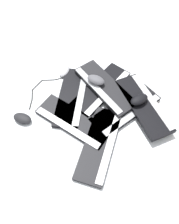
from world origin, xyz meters
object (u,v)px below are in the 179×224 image
(keyboard_0, at_px, (72,97))
(keyboard_6, at_px, (104,87))
(keyboard_3, at_px, (126,110))
(keyboard_2, at_px, (100,144))
(mouse_0, at_px, (139,99))
(keyboard_4, at_px, (101,89))
(keyboard_1, at_px, (73,121))
(keyboard_5, at_px, (143,105))
(mouse_1, at_px, (64,70))
(mouse_2, at_px, (96,80))
(mouse_3, at_px, (22,118))

(keyboard_0, bearing_deg, keyboard_6, -136.56)
(keyboard_3, distance_m, keyboard_6, 0.19)
(keyboard_2, bearing_deg, mouse_0, -104.06)
(keyboard_4, relative_size, mouse_0, 4.18)
(keyboard_1, bearing_deg, keyboard_3, -136.29)
(keyboard_5, relative_size, keyboard_6, 0.95)
(keyboard_0, relative_size, keyboard_6, 1.00)
(mouse_0, relative_size, mouse_1, 1.00)
(keyboard_2, distance_m, mouse_2, 0.40)
(keyboard_4, bearing_deg, keyboard_0, 46.62)
(keyboard_0, distance_m, keyboard_1, 0.18)
(keyboard_0, xyz_separation_m, keyboard_4, (-0.13, -0.14, 0.00))
(mouse_1, bearing_deg, keyboard_2, 35.05)
(keyboard_1, xyz_separation_m, mouse_1, (0.25, -0.30, 0.01))
(keyboard_5, relative_size, mouse_1, 3.98)
(mouse_1, bearing_deg, keyboard_6, 70.48)
(keyboard_3, bearing_deg, mouse_0, -131.55)
(keyboard_1, xyz_separation_m, keyboard_3, (-0.23, -0.22, 0.00))
(mouse_2, relative_size, mouse_3, 1.00)
(keyboard_5, bearing_deg, mouse_0, 8.31)
(keyboard_5, bearing_deg, keyboard_2, 71.04)
(keyboard_6, relative_size, mouse_2, 4.20)
(keyboard_6, xyz_separation_m, mouse_3, (0.31, 0.41, -0.02))
(keyboard_3, height_order, keyboard_5, keyboard_5)
(mouse_1, height_order, mouse_2, mouse_2)
(keyboard_5, bearing_deg, mouse_2, -0.86)
(keyboard_3, bearing_deg, mouse_1, -9.95)
(keyboard_0, relative_size, mouse_2, 4.22)
(mouse_2, bearing_deg, keyboard_3, 164.00)
(keyboard_5, bearing_deg, mouse_1, -2.45)
(keyboard_3, distance_m, keyboard_4, 0.21)
(keyboard_3, height_order, mouse_2, mouse_2)
(keyboard_5, distance_m, mouse_2, 0.32)
(keyboard_6, relative_size, mouse_1, 4.20)
(keyboard_0, distance_m, keyboard_3, 0.33)
(mouse_3, bearing_deg, mouse_2, 52.35)
(keyboard_4, relative_size, keyboard_6, 0.99)
(keyboard_3, xyz_separation_m, mouse_2, (0.23, -0.06, 0.07))
(mouse_2, xyz_separation_m, mouse_3, (0.25, 0.41, -0.06))
(keyboard_2, bearing_deg, mouse_3, 9.34)
(mouse_0, relative_size, mouse_3, 1.00)
(keyboard_3, relative_size, mouse_1, 4.21)
(mouse_3, bearing_deg, keyboard_3, 29.33)
(keyboard_3, height_order, mouse_1, mouse_1)
(keyboard_4, bearing_deg, keyboard_6, -169.40)
(mouse_0, bearing_deg, keyboard_1, -14.85)
(keyboard_6, bearing_deg, keyboard_5, 177.96)
(keyboard_3, height_order, mouse_0, mouse_0)
(keyboard_5, distance_m, mouse_1, 0.56)
(keyboard_5, distance_m, keyboard_6, 0.26)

